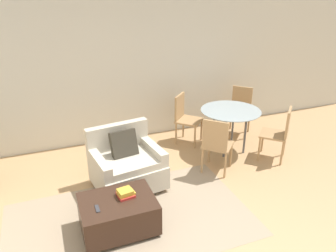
# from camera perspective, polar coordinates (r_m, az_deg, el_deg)

# --- Properties ---
(wall_back) EXTENTS (12.00, 0.06, 2.75)m
(wall_back) POSITION_cam_1_polar(r_m,az_deg,el_deg) (5.86, -8.62, 10.26)
(wall_back) COLOR beige
(wall_back) RESTS_ON ground_plane
(area_rug) EXTENTS (2.98, 1.75, 0.01)m
(area_rug) POSITION_cam_1_polar(r_m,az_deg,el_deg) (4.26, -6.53, -15.90)
(area_rug) COLOR gray
(area_rug) RESTS_ON ground_plane
(armchair) EXTENTS (1.02, 0.92, 0.86)m
(armchair) POSITION_cam_1_polar(r_m,az_deg,el_deg) (4.70, -7.25, -6.73)
(armchair) COLOR beige
(armchair) RESTS_ON ground_plane
(ottoman) EXTENTS (0.86, 0.65, 0.41)m
(ottoman) POSITION_cam_1_polar(r_m,az_deg,el_deg) (4.01, -8.66, -14.81)
(ottoman) COLOR #382319
(ottoman) RESTS_ON ground_plane
(book_stack) EXTENTS (0.21, 0.20, 0.09)m
(book_stack) POSITION_cam_1_polar(r_m,az_deg,el_deg) (3.93, -7.39, -11.53)
(book_stack) COLOR #B72D28
(book_stack) RESTS_ON ottoman
(tv_remote_primary) EXTENTS (0.04, 0.13, 0.01)m
(tv_remote_primary) POSITION_cam_1_polar(r_m,az_deg,el_deg) (3.80, -12.19, -13.88)
(tv_remote_primary) COLOR #333338
(tv_remote_primary) RESTS_ON ottoman
(dining_table) EXTENTS (1.01, 1.01, 0.75)m
(dining_table) POSITION_cam_1_polar(r_m,az_deg,el_deg) (5.63, 10.80, 1.83)
(dining_table) COLOR #99A8AD
(dining_table) RESTS_ON ground_plane
(dining_chair_near_left) EXTENTS (0.59, 0.59, 0.90)m
(dining_chair_near_left) POSITION_cam_1_polar(r_m,az_deg,el_deg) (4.95, 8.43, -2.84)
(dining_chair_near_left) COLOR tan
(dining_chair_near_left) RESTS_ON ground_plane
(dining_chair_near_right) EXTENTS (0.59, 0.59, 0.90)m
(dining_chair_near_right) POSITION_cam_1_polar(r_m,az_deg,el_deg) (5.58, 18.92, -0.77)
(dining_chair_near_right) COLOR tan
(dining_chair_near_right) RESTS_ON ground_plane
(dining_chair_far_left) EXTENTS (0.59, 0.59, 0.90)m
(dining_chair_far_left) POSITION_cam_1_polar(r_m,az_deg,el_deg) (5.90, 2.92, 1.84)
(dining_chair_far_left) COLOR tan
(dining_chair_far_left) RESTS_ON ground_plane
(dining_chair_far_right) EXTENTS (0.59, 0.59, 0.90)m
(dining_chair_far_right) POSITION_cam_1_polar(r_m,az_deg,el_deg) (6.44, 12.45, 3.20)
(dining_chair_far_right) COLOR tan
(dining_chair_far_right) RESTS_ON ground_plane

